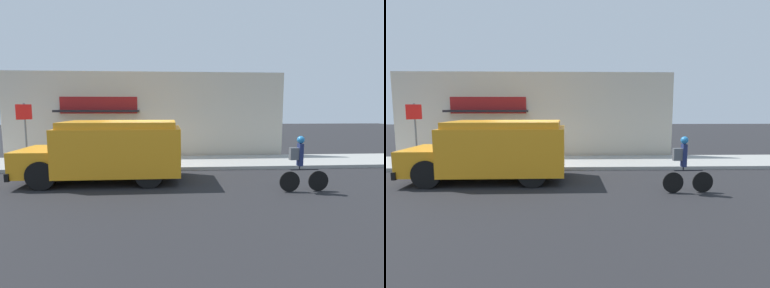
# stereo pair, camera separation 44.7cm
# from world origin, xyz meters

# --- Properties ---
(ground_plane) EXTENTS (70.00, 70.00, 0.00)m
(ground_plane) POSITION_xyz_m (0.00, 0.00, 0.00)
(ground_plane) COLOR #232326
(sidewalk) EXTENTS (28.00, 2.92, 0.14)m
(sidewalk) POSITION_xyz_m (0.00, 1.46, 0.07)
(sidewalk) COLOR #999993
(sidewalk) RESTS_ON ground_plane
(storefront) EXTENTS (13.70, 0.95, 4.24)m
(storefront) POSITION_xyz_m (-0.09, 3.17, 2.13)
(storefront) COLOR beige
(storefront) RESTS_ON ground_plane
(school_bus) EXTENTS (5.30, 2.77, 2.05)m
(school_bus) POSITION_xyz_m (-0.86, -1.50, 1.08)
(school_bus) COLOR orange
(school_bus) RESTS_ON ground_plane
(cyclist) EXTENTS (1.51, 0.22, 1.68)m
(cyclist) POSITION_xyz_m (5.04, -3.23, 0.84)
(cyclist) COLOR black
(cyclist) RESTS_ON ground_plane
(stop_sign_post) EXTENTS (0.45, 0.45, 2.54)m
(stop_sign_post) POSITION_xyz_m (-4.61, 0.65, 1.84)
(stop_sign_post) COLOR slate
(stop_sign_post) RESTS_ON sidewalk
(trash_bin) EXTENTS (0.56, 0.56, 0.92)m
(trash_bin) POSITION_xyz_m (-1.88, 1.34, 0.60)
(trash_bin) COLOR slate
(trash_bin) RESTS_ON sidewalk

